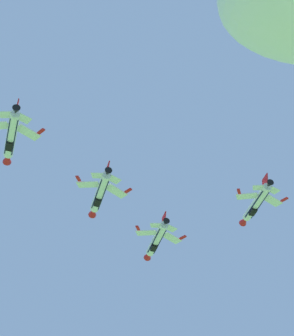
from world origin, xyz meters
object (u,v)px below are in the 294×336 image
(fighter_jet_lead, at_px, (157,240))
(fighter_jet_left_outer, at_px, (11,136))
(fighter_jet_left_wing, at_px, (100,193))
(fighter_jet_right_wing, at_px, (256,203))

(fighter_jet_lead, height_order, fighter_jet_left_outer, fighter_jet_left_outer)
(fighter_jet_left_wing, xyz_separation_m, fighter_jet_left_outer, (-8.43, -19.74, 1.40))
(fighter_jet_right_wing, xyz_separation_m, fighter_jet_left_outer, (-34.06, -38.71, -2.41))
(fighter_jet_left_outer, bearing_deg, fighter_jet_right_wing, 16.10)
(fighter_jet_left_outer, bearing_deg, fighter_jet_lead, 39.81)
(fighter_jet_lead, xyz_separation_m, fighter_jet_right_wing, (21.31, -1.43, 3.68))
(fighter_jet_right_wing, bearing_deg, fighter_jet_left_wing, -176.05)
(fighter_jet_left_wing, height_order, fighter_jet_left_outer, fighter_jet_left_outer)
(fighter_jet_lead, distance_m, fighter_jet_left_wing, 20.86)
(fighter_jet_left_wing, distance_m, fighter_jet_left_outer, 21.51)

